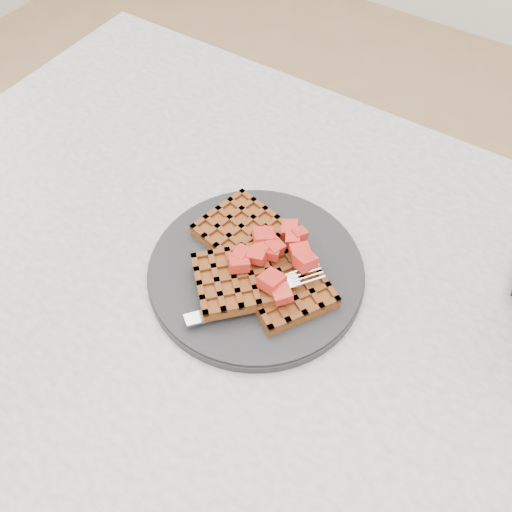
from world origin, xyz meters
name	(u,v)px	position (x,y,z in m)	size (l,w,h in m)	color
ground	(269,481)	(0.00, 0.00, 0.00)	(4.00, 4.00, 0.00)	tan
table	(278,347)	(0.00, 0.00, 0.64)	(1.20, 0.80, 0.75)	silver
plate	(256,271)	(-0.05, 0.02, 0.76)	(0.27, 0.27, 0.02)	black
waffles	(254,264)	(-0.05, 0.01, 0.78)	(0.22, 0.19, 0.03)	brown
strawberry_pile	(256,249)	(-0.05, 0.02, 0.80)	(0.15, 0.15, 0.02)	#AA100A
fork	(265,298)	(-0.01, -0.02, 0.77)	(0.02, 0.18, 0.02)	silver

